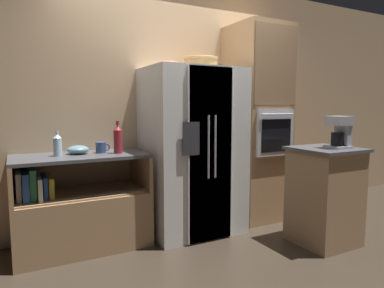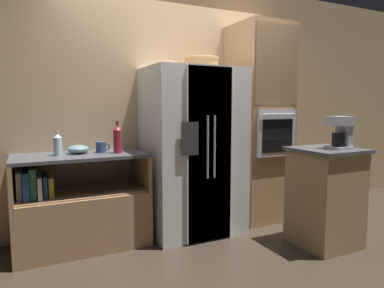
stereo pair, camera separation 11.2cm
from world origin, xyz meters
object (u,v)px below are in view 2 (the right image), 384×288
Objects in this scene: bottle_short at (118,139)px; mixing_bowl at (78,149)px; refrigerator at (193,151)px; wall_oven at (258,124)px; mug at (101,147)px; fruit_bowl at (169,64)px; wicker_basket at (202,63)px; bottle_tall at (58,144)px; coffee_maker at (341,131)px.

bottle_short is 1.54× the size of mixing_bowl.
bottle_short is (-0.81, 0.01, 0.16)m from refrigerator.
wall_oven is 1.84m from mug.
bottle_short is 2.24× the size of mug.
refrigerator is at bearing -12.33° from fruit_bowl.
bottle_short is (-0.56, -0.04, -0.74)m from fruit_bowl.
mug is (-1.09, 0.02, -0.87)m from wicker_basket.
wall_oven is 9.97× the size of bottle_tall.
bottle_tall reaches higher than mug.
refrigerator is 0.93m from wall_oven.
refrigerator is at bearing -3.38° from bottle_tall.
fruit_bowl reaches higher than coffee_maker.
mixing_bowl is at bearing 159.80° from bottle_short.
fruit_bowl is 1.08m from mug.
fruit_bowl is (-0.24, 0.05, 0.91)m from refrigerator.
mug reaches higher than mixing_bowl.
wicker_basket is at bearing 5.12° from bottle_short.
mixing_bowl is at bearing 177.67° from wall_oven.
fruit_bowl reaches higher than bottle_short.
mug is at bearing 178.05° from wall_oven.
coffee_maker is (1.87, -1.00, 0.08)m from bottle_short.
fruit_bowl is 1.67× the size of mug.
bottle_tall is (-1.34, 0.08, 0.13)m from refrigerator.
coffee_maker reaches higher than bottle_short.
wall_oven is at bearing -2.33° from mixing_bowl.
wall_oven is 11.38× the size of mixing_bowl.
fruit_bowl is at bearing -173.98° from wicker_basket.
mixing_bowl is (-1.16, 0.14, 0.07)m from refrigerator.
fruit_bowl is at bearing -5.32° from mixing_bowl.
coffee_maker is at bearing -42.95° from refrigerator.
mug is at bearing 174.74° from fruit_bowl.
wall_oven reaches higher than fruit_bowl.
refrigerator is 4.59× the size of wicker_basket.
refrigerator is 7.61× the size of bottle_tall.
fruit_bowl is 0.76× the size of coffee_maker.
fruit_bowl reaches higher than bottle_tall.
mug is (0.40, 0.04, -0.05)m from bottle_tall.
wall_oven reaches higher than bottle_short.
fruit_bowl is at bearing -179.91° from wall_oven.
wicker_basket is 1.23× the size of bottle_short.
fruit_bowl is (-0.39, -0.04, -0.04)m from wicker_basket.
wicker_basket is 1.39m from mug.
wicker_basket is 1.58m from coffee_maker.
wall_oven is 7.47× the size of coffee_maker.
coffee_maker is (0.92, -1.09, -0.70)m from wicker_basket.
fruit_bowl is 1.15× the size of mixing_bowl.
bottle_short is at bearing 179.34° from refrigerator.
refrigerator is at bearing -147.61° from wicker_basket.
wicker_basket is at bearing 0.60° from bottle_tall.
bottle_tall is at bearing 178.65° from fruit_bowl.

